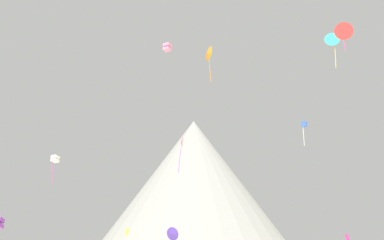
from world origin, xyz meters
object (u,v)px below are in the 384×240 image
(kite_rainbow_mid, at_px, (182,143))
(kite_gold_low, at_px, (127,232))
(rock_massif, at_px, (193,198))
(kite_indigo_low, at_px, (172,234))
(kite_teal_high, at_px, (332,40))
(kite_white_mid, at_px, (55,159))
(kite_red_high, at_px, (344,32))
(kite_pink_high, at_px, (167,47))
(kite_orange_high, at_px, (208,54))
(kite_blue_mid, at_px, (304,125))

(kite_rainbow_mid, distance_m, kite_gold_low, 16.02)
(rock_massif, relative_size, kite_indigo_low, 14.68)
(kite_teal_high, bearing_deg, rock_massif, -56.02)
(kite_white_mid, xyz_separation_m, kite_red_high, (41.76, -20.69, 12.86))
(kite_white_mid, relative_size, kite_red_high, 1.10)
(kite_gold_low, bearing_deg, rock_massif, 116.10)
(kite_gold_low, bearing_deg, kite_indigo_low, 94.44)
(kite_pink_high, bearing_deg, kite_orange_high, -172.89)
(kite_orange_high, xyz_separation_m, kite_red_high, (16.33, -20.39, -6.63))
(kite_white_mid, bearing_deg, kite_blue_mid, 23.89)
(kite_orange_high, bearing_deg, kite_pink_high, -132.84)
(kite_blue_mid, bearing_deg, kite_gold_low, 116.83)
(kite_orange_high, bearing_deg, kite_blue_mid, 61.08)
(kite_blue_mid, bearing_deg, kite_rainbow_mid, 137.13)
(kite_indigo_low, relative_size, kite_blue_mid, 1.25)
(kite_teal_high, distance_m, kite_red_high, 14.49)
(kite_indigo_low, height_order, kite_pink_high, kite_pink_high)
(rock_massif, height_order, kite_gold_low, rock_massif)
(rock_massif, bearing_deg, kite_indigo_low, -95.98)
(rock_massif, distance_m, kite_gold_low, 64.51)
(kite_pink_high, bearing_deg, kite_blue_mid, -163.63)
(kite_blue_mid, height_order, kite_rainbow_mid, kite_blue_mid)
(rock_massif, height_order, kite_rainbow_mid, rock_massif)
(kite_white_mid, height_order, kite_red_high, kite_red_high)
(kite_blue_mid, relative_size, kite_orange_high, 0.60)
(kite_rainbow_mid, relative_size, kite_gold_low, 4.67)
(kite_blue_mid, xyz_separation_m, kite_pink_high, (-23.06, 5.26, 16.55))
(rock_massif, relative_size, kite_red_high, 17.73)
(rock_massif, bearing_deg, kite_orange_high, -89.37)
(kite_gold_low, relative_size, kite_orange_high, 0.17)
(rock_massif, height_order, kite_orange_high, rock_massif)
(kite_indigo_low, xyz_separation_m, kite_blue_mid, (21.70, -8.97, 17.20))
(kite_red_high, bearing_deg, kite_indigo_low, -33.68)
(kite_blue_mid, distance_m, kite_orange_high, 21.04)
(kite_indigo_low, relative_size, kite_white_mid, 1.10)
(kite_rainbow_mid, distance_m, kite_white_mid, 23.54)
(kite_orange_high, relative_size, kite_red_high, 1.61)
(kite_white_mid, bearing_deg, kite_indigo_low, 45.75)
(kite_red_high, bearing_deg, kite_teal_high, -88.45)
(kite_gold_low, height_order, kite_orange_high, kite_orange_high)
(kite_pink_high, bearing_deg, kite_white_mid, 37.75)
(kite_indigo_low, xyz_separation_m, kite_orange_high, (6.05, -6.72, 31.08))
(kite_teal_high, height_order, kite_gold_low, kite_teal_high)
(rock_massif, xyz_separation_m, kite_blue_mid, (16.29, -60.62, 4.28))
(kite_indigo_low, height_order, kite_white_mid, kite_white_mid)
(kite_teal_high, bearing_deg, kite_blue_mid, -34.99)
(kite_indigo_low, bearing_deg, rock_massif, 115.82)
(rock_massif, bearing_deg, kite_white_mid, -113.12)
(kite_rainbow_mid, distance_m, kite_pink_high, 26.27)
(kite_blue_mid, distance_m, kite_rainbow_mid, 22.87)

